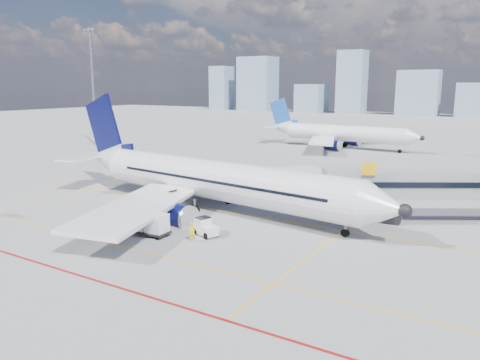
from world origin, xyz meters
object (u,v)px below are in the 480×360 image
(main_aircraft, at_px, (207,179))
(cargo_dolly, at_px, (149,223))
(belt_loader, at_px, (152,201))
(second_aircraft, at_px, (338,133))
(ramp_worker, at_px, (192,233))
(baggage_tug, at_px, (205,227))

(main_aircraft, relative_size, cargo_dolly, 11.35)
(cargo_dolly, bearing_deg, belt_loader, 127.68)
(second_aircraft, relative_size, ramp_worker, 20.93)
(second_aircraft, bearing_deg, main_aircraft, -79.98)
(main_aircraft, distance_m, cargo_dolly, 11.03)
(main_aircraft, bearing_deg, ramp_worker, -53.91)
(main_aircraft, height_order, ramp_worker, main_aircraft)
(main_aircraft, bearing_deg, baggage_tug, -48.59)
(belt_loader, bearing_deg, cargo_dolly, -39.11)
(ramp_worker, bearing_deg, main_aircraft, 69.51)
(cargo_dolly, height_order, ramp_worker, cargo_dolly)
(cargo_dolly, bearing_deg, ramp_worker, 3.94)
(main_aircraft, bearing_deg, cargo_dolly, -76.73)
(main_aircraft, relative_size, belt_loader, 7.10)
(baggage_tug, xyz_separation_m, ramp_worker, (0.12, -2.09, 0.06))
(ramp_worker, bearing_deg, second_aircraft, 49.56)
(second_aircraft, bearing_deg, ramp_worker, -75.91)
(baggage_tug, height_order, belt_loader, belt_loader)
(second_aircraft, height_order, cargo_dolly, second_aircraft)
(main_aircraft, height_order, baggage_tug, main_aircraft)
(baggage_tug, height_order, cargo_dolly, cargo_dolly)
(baggage_tug, relative_size, ramp_worker, 1.57)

